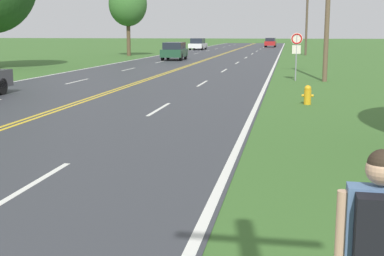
# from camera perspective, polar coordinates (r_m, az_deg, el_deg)

# --- Properties ---
(hitchhiker_person) EXTENTS (0.59, 0.42, 1.73)m
(hitchhiker_person) POSITION_cam_1_polar(r_m,az_deg,el_deg) (4.08, 19.23, -11.52)
(hitchhiker_person) COLOR #475175
(hitchhiker_person) RESTS_ON ground
(fire_hydrant) EXTENTS (0.41, 0.25, 0.68)m
(fire_hydrant) POSITION_cam_1_polar(r_m,az_deg,el_deg) (19.24, 12.23, 3.49)
(fire_hydrant) COLOR gold
(fire_hydrant) RESTS_ON ground
(traffic_sign) EXTENTS (0.60, 0.10, 2.47)m
(traffic_sign) POSITION_cam_1_polar(r_m,az_deg,el_deg) (28.49, 11.09, 8.70)
(traffic_sign) COLOR gray
(traffic_sign) RESTS_ON ground
(utility_pole_far) EXTENTS (1.80, 0.24, 9.76)m
(utility_pole_far) POSITION_cam_1_polar(r_m,az_deg,el_deg) (59.87, 12.19, 12.42)
(utility_pole_far) COLOR brown
(utility_pole_far) RESTS_ON ground
(tree_left_verge) EXTENTS (4.00, 4.00, 7.68)m
(tree_left_verge) POSITION_cam_1_polar(r_m,az_deg,el_deg) (57.76, -6.86, 12.98)
(tree_left_verge) COLOR brown
(tree_left_verge) RESTS_ON ground
(car_dark_green_hatchback_approaching) EXTENTS (1.92, 3.78, 1.59)m
(car_dark_green_hatchback_approaching) POSITION_cam_1_polar(r_m,az_deg,el_deg) (48.50, -1.90, 8.25)
(car_dark_green_hatchback_approaching) COLOR black
(car_dark_green_hatchback_approaching) RESTS_ON ground
(car_white_sedan_mid_near) EXTENTS (2.02, 4.68, 1.61)m
(car_white_sedan_mid_near) POSITION_cam_1_polar(r_m,az_deg,el_deg) (76.20, 0.63, 8.95)
(car_white_sedan_mid_near) COLOR black
(car_white_sedan_mid_near) RESTS_ON ground
(car_red_hatchback_mid_far) EXTENTS (1.85, 4.13, 1.50)m
(car_red_hatchback_mid_far) POSITION_cam_1_polar(r_m,az_deg,el_deg) (90.31, 8.37, 9.05)
(car_red_hatchback_mid_far) COLOR black
(car_red_hatchback_mid_far) RESTS_ON ground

